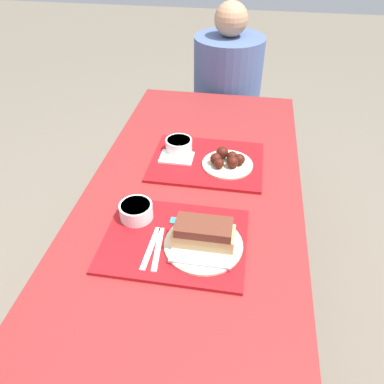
{
  "coord_description": "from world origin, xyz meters",
  "views": [
    {
      "loc": [
        0.17,
        -0.93,
        1.57
      ],
      "look_at": [
        0.01,
        0.04,
        0.77
      ],
      "focal_mm": 35.0,
      "sensor_mm": 36.0,
      "label": 1
    }
  ],
  "objects_px": {
    "brisket_sandwich_plate": "(204,237)",
    "person_seated_across": "(228,78)",
    "tray_near": "(175,240)",
    "tray_far": "(207,162)",
    "bowl_coleslaw_near": "(136,210)",
    "wings_plate_far": "(227,161)",
    "bowl_coleslaw_far": "(179,145)"
  },
  "relations": [
    {
      "from": "brisket_sandwich_plate",
      "to": "person_seated_across",
      "type": "xyz_separation_m",
      "value": [
        -0.04,
        1.31,
        -0.04
      ]
    },
    {
      "from": "tray_near",
      "to": "person_seated_across",
      "type": "distance_m",
      "value": 1.3
    },
    {
      "from": "tray_far",
      "to": "person_seated_across",
      "type": "relative_size",
      "value": 0.63
    },
    {
      "from": "bowl_coleslaw_near",
      "to": "wings_plate_far",
      "type": "height_order",
      "value": "wings_plate_far"
    },
    {
      "from": "tray_near",
      "to": "bowl_coleslaw_far",
      "type": "bearing_deg",
      "value": 99.47
    },
    {
      "from": "tray_near",
      "to": "brisket_sandwich_plate",
      "type": "height_order",
      "value": "brisket_sandwich_plate"
    },
    {
      "from": "tray_far",
      "to": "wings_plate_far",
      "type": "xyz_separation_m",
      "value": [
        0.08,
        -0.02,
        0.03
      ]
    },
    {
      "from": "wings_plate_far",
      "to": "tray_far",
      "type": "bearing_deg",
      "value": 167.86
    },
    {
      "from": "bowl_coleslaw_near",
      "to": "bowl_coleslaw_far",
      "type": "height_order",
      "value": "same"
    },
    {
      "from": "bowl_coleslaw_near",
      "to": "brisket_sandwich_plate",
      "type": "xyz_separation_m",
      "value": [
        0.23,
        -0.09,
        0.0
      ]
    },
    {
      "from": "tray_near",
      "to": "tray_far",
      "type": "relative_size",
      "value": 1.0
    },
    {
      "from": "tray_near",
      "to": "bowl_coleslaw_near",
      "type": "relative_size",
      "value": 4.05
    },
    {
      "from": "wings_plate_far",
      "to": "person_seated_across",
      "type": "xyz_separation_m",
      "value": [
        -0.08,
        0.88,
        -0.03
      ]
    },
    {
      "from": "brisket_sandwich_plate",
      "to": "wings_plate_far",
      "type": "relative_size",
      "value": 1.21
    },
    {
      "from": "tray_far",
      "to": "bowl_coleslaw_near",
      "type": "relative_size",
      "value": 4.05
    },
    {
      "from": "tray_near",
      "to": "person_seated_across",
      "type": "height_order",
      "value": "person_seated_across"
    },
    {
      "from": "bowl_coleslaw_near",
      "to": "wings_plate_far",
      "type": "xyz_separation_m",
      "value": [
        0.26,
        0.34,
        -0.01
      ]
    },
    {
      "from": "tray_near",
      "to": "bowl_coleslaw_far",
      "type": "xyz_separation_m",
      "value": [
        -0.08,
        0.49,
        0.03
      ]
    },
    {
      "from": "tray_near",
      "to": "bowl_coleslaw_near",
      "type": "height_order",
      "value": "bowl_coleslaw_near"
    },
    {
      "from": "bowl_coleslaw_near",
      "to": "person_seated_across",
      "type": "distance_m",
      "value": 1.24
    },
    {
      "from": "wings_plate_far",
      "to": "person_seated_across",
      "type": "distance_m",
      "value": 0.89
    },
    {
      "from": "bowl_coleslaw_far",
      "to": "person_seated_across",
      "type": "height_order",
      "value": "person_seated_across"
    },
    {
      "from": "tray_far",
      "to": "bowl_coleslaw_far",
      "type": "bearing_deg",
      "value": 156.63
    },
    {
      "from": "bowl_coleslaw_near",
      "to": "wings_plate_far",
      "type": "relative_size",
      "value": 0.55
    },
    {
      "from": "tray_far",
      "to": "bowl_coleslaw_far",
      "type": "height_order",
      "value": "bowl_coleslaw_far"
    },
    {
      "from": "tray_near",
      "to": "bowl_coleslaw_far",
      "type": "height_order",
      "value": "bowl_coleslaw_far"
    },
    {
      "from": "tray_near",
      "to": "bowl_coleslaw_near",
      "type": "distance_m",
      "value": 0.16
    },
    {
      "from": "tray_far",
      "to": "bowl_coleslaw_near",
      "type": "height_order",
      "value": "bowl_coleslaw_near"
    },
    {
      "from": "tray_near",
      "to": "tray_far",
      "type": "distance_m",
      "value": 0.44
    },
    {
      "from": "tray_far",
      "to": "brisket_sandwich_plate",
      "type": "height_order",
      "value": "brisket_sandwich_plate"
    },
    {
      "from": "bowl_coleslaw_far",
      "to": "wings_plate_far",
      "type": "distance_m",
      "value": 0.21
    },
    {
      "from": "bowl_coleslaw_near",
      "to": "brisket_sandwich_plate",
      "type": "bearing_deg",
      "value": -21.13
    }
  ]
}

